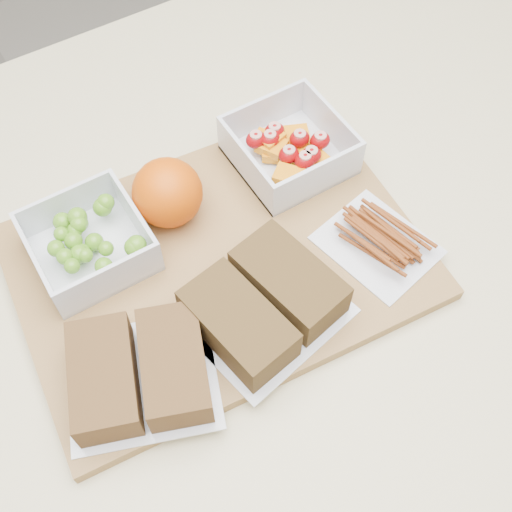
% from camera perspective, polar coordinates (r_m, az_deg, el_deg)
% --- Properties ---
extents(ground, '(4.00, 4.00, 0.00)m').
position_cam_1_polar(ground, '(1.54, -0.45, -18.69)').
color(ground, gray).
rests_on(ground, ground).
extents(counter, '(1.20, 0.90, 0.90)m').
position_cam_1_polar(counter, '(1.10, -0.61, -13.26)').
color(counter, beige).
rests_on(counter, ground).
extents(cutting_board, '(0.44, 0.34, 0.02)m').
position_cam_1_polar(cutting_board, '(0.69, -3.29, -0.57)').
color(cutting_board, olive).
rests_on(cutting_board, counter).
extents(grape_container, '(0.11, 0.11, 0.05)m').
position_cam_1_polar(grape_container, '(0.69, -14.54, 1.25)').
color(grape_container, silver).
rests_on(grape_container, cutting_board).
extents(fruit_container, '(0.12, 0.12, 0.05)m').
position_cam_1_polar(fruit_container, '(0.75, 2.94, 9.46)').
color(fruit_container, silver).
rests_on(fruit_container, cutting_board).
extents(orange, '(0.08, 0.08, 0.08)m').
position_cam_1_polar(orange, '(0.69, -7.88, 5.59)').
color(orange, '#E15205').
rests_on(orange, cutting_board).
extents(sandwich_bag_left, '(0.17, 0.16, 0.04)m').
position_cam_1_polar(sandwich_bag_left, '(0.61, -10.32, -10.13)').
color(sandwich_bag_left, silver).
rests_on(sandwich_bag_left, cutting_board).
extents(sandwich_bag_center, '(0.17, 0.16, 0.05)m').
position_cam_1_polar(sandwich_bag_center, '(0.63, 0.71, -4.20)').
color(sandwich_bag_center, silver).
rests_on(sandwich_bag_center, cutting_board).
extents(pretzel_bag, '(0.12, 0.13, 0.03)m').
position_cam_1_polar(pretzel_bag, '(0.69, 10.87, 1.50)').
color(pretzel_bag, silver).
rests_on(pretzel_bag, cutting_board).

